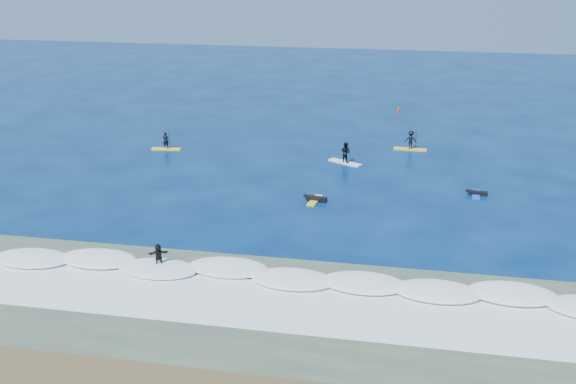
% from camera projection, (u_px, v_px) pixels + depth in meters
% --- Properties ---
extents(ground, '(160.00, 160.00, 0.00)m').
position_uv_depth(ground, '(304.00, 212.00, 46.01)').
color(ground, '#03193F').
rests_on(ground, ground).
extents(shallow_water, '(90.00, 13.00, 0.01)m').
position_uv_depth(shallow_water, '(261.00, 314.00, 33.15)').
color(shallow_water, '#364A3B').
rests_on(shallow_water, ground).
extents(breaking_wave, '(40.00, 6.00, 0.30)m').
position_uv_depth(breaking_wave, '(276.00, 278.00, 36.82)').
color(breaking_wave, white).
rests_on(breaking_wave, ground).
extents(whitewater, '(34.00, 5.00, 0.02)m').
position_uv_depth(whitewater, '(265.00, 305.00, 34.07)').
color(whitewater, silver).
rests_on(whitewater, ground).
extents(sup_paddler_left, '(2.81, 0.98, 1.93)m').
position_uv_depth(sup_paddler_left, '(166.00, 143.00, 59.99)').
color(sup_paddler_left, yellow).
rests_on(sup_paddler_left, ground).
extents(sup_paddler_center, '(3.14, 2.17, 2.21)m').
position_uv_depth(sup_paddler_center, '(345.00, 154.00, 56.13)').
color(sup_paddler_center, white).
rests_on(sup_paddler_center, ground).
extents(sup_paddler_right, '(3.05, 0.85, 2.13)m').
position_uv_depth(sup_paddler_right, '(411.00, 141.00, 59.85)').
color(sup_paddler_right, yellow).
rests_on(sup_paddler_right, ground).
extents(prone_paddler_near, '(1.83, 2.36, 0.48)m').
position_uv_depth(prone_paddler_near, '(315.00, 199.00, 47.93)').
color(prone_paddler_near, '#CFC916').
rests_on(prone_paddler_near, ground).
extents(prone_paddler_far, '(1.66, 2.12, 0.44)m').
position_uv_depth(prone_paddler_far, '(476.00, 193.00, 49.06)').
color(prone_paddler_far, blue).
rests_on(prone_paddler_far, ground).
extents(wave_surfer, '(2.00, 1.27, 1.41)m').
position_uv_depth(wave_surfer, '(159.00, 256.00, 37.64)').
color(wave_surfer, white).
rests_on(wave_surfer, breaking_wave).
extents(marker_buoy, '(0.27, 0.27, 0.64)m').
position_uv_depth(marker_buoy, '(399.00, 110.00, 73.62)').
color(marker_buoy, red).
rests_on(marker_buoy, ground).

